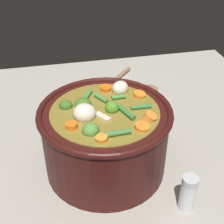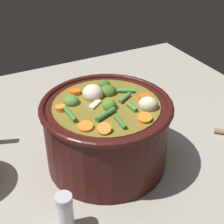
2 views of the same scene
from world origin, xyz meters
The scene contains 3 objects.
ground_plane centered at (0.00, 0.00, 0.00)m, with size 1.10×1.10×0.00m, color #9E998E.
cooking_pot centered at (0.00, 0.00, 0.08)m, with size 0.28×0.28×0.18m.
salt_shaker centered at (0.15, 0.13, 0.04)m, with size 0.03×0.03×0.08m.
Camera 2 is at (0.26, 0.53, 0.51)m, focal length 53.71 mm.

